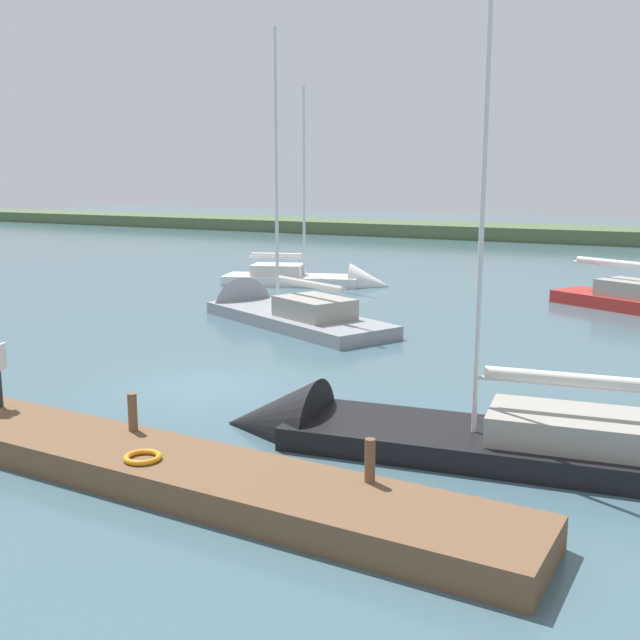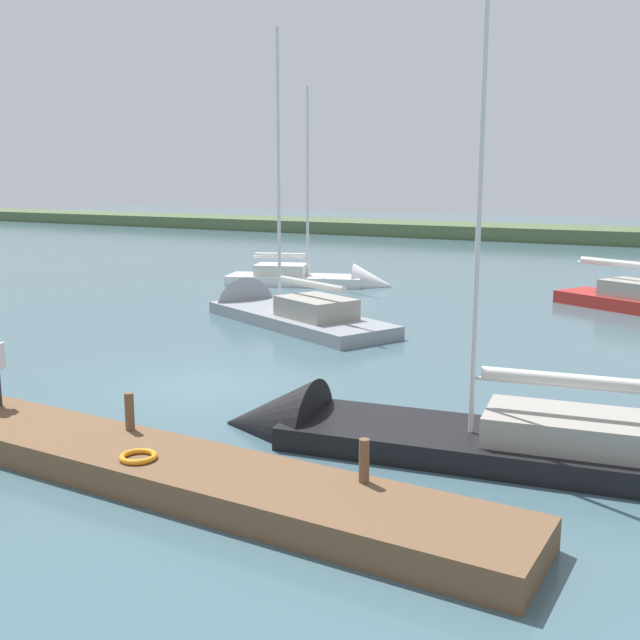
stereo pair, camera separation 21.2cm
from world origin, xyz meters
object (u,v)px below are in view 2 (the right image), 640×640
mooring_post_far (130,412)px  sailboat_behind_pier (323,282)px  sailboat_mid_channel (418,442)px  sailboat_outer_mooring (268,315)px  life_ring_buoy (138,457)px  mooring_post_near (364,461)px

mooring_post_far → sailboat_behind_pier: (8.81, -22.74, -0.73)m
sailboat_mid_channel → sailboat_behind_pier: size_ratio=1.04×
sailboat_outer_mooring → sailboat_behind_pier: sailboat_outer_mooring is taller
sailboat_mid_channel → life_ring_buoy: bearing=42.0°
mooring_post_near → life_ring_buoy: size_ratio=1.09×
mooring_post_near → sailboat_outer_mooring: sailboat_outer_mooring is taller
life_ring_buoy → sailboat_behind_pier: size_ratio=0.06×
sailboat_outer_mooring → sailboat_behind_pier: 9.29m
mooring_post_far → sailboat_outer_mooring: bearing=-66.0°
mooring_post_near → sailboat_mid_channel: 3.32m
sailboat_mid_channel → sailboat_behind_pier: bearing=-64.8°
mooring_post_far → sailboat_behind_pier: size_ratio=0.07×
sailboat_mid_channel → mooring_post_near: bearing=87.9°
mooring_post_far → life_ring_buoy: bearing=138.8°
mooring_post_far → sailboat_behind_pier: 24.40m
mooring_post_near → sailboat_mid_channel: (0.41, -3.21, -0.77)m
life_ring_buoy → sailboat_mid_channel: bearing=-128.6°
mooring_post_near → mooring_post_far: (5.09, 0.00, 0.01)m
mooring_post_near → life_ring_buoy: mooring_post_near is taller
life_ring_buoy → sailboat_behind_pier: bearing=-67.1°
sailboat_outer_mooring → sailboat_mid_channel: size_ratio=1.07×
life_ring_buoy → sailboat_behind_pier: sailboat_behind_pier is taller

